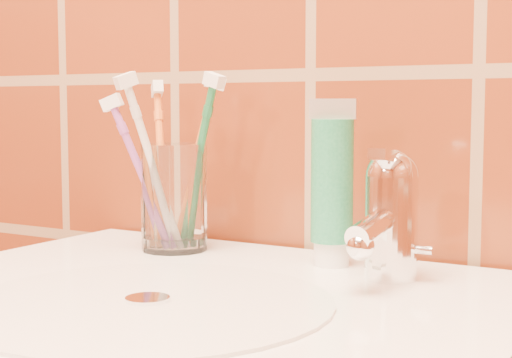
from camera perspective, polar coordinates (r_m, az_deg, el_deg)
The scene contains 8 objects.
glass_tumbler at distance 0.86m, azimuth -5.99°, elevation -1.33°, with size 0.07×0.07×0.12m, color white.
toothpaste_tube at distance 0.77m, azimuth 5.55°, elevation -0.67°, with size 0.05×0.04×0.16m.
faucet at distance 0.72m, azimuth 9.71°, elevation -2.28°, with size 0.05×0.11×0.12m.
toothbrush_0 at distance 0.83m, azimuth -7.50°, elevation 0.96°, with size 0.05×0.08×0.20m, color silver, non-canonical shape.
toothbrush_1 at distance 0.86m, azimuth -8.29°, elevation 0.32°, with size 0.08×0.05×0.18m, color #9A4DA6, non-canonical shape.
toothbrush_2 at distance 0.84m, azimuth -4.32°, elevation 1.07°, with size 0.08×0.03×0.20m, color #1B683C, non-canonical shape.
toothbrush_3 at distance 0.88m, azimuth -6.90°, elevation 1.02°, with size 0.07×0.07×0.19m, color orange, non-canonical shape.
toothbrush_4 at distance 0.87m, azimuth -4.49°, elevation 1.14°, with size 0.06×0.05×0.20m, color orange, non-canonical shape.
Camera 1 is at (0.38, 0.42, 1.01)m, focal length 55.00 mm.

